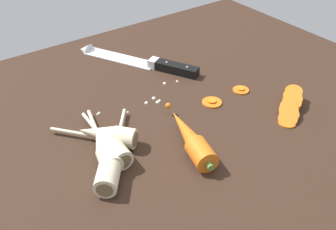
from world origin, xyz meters
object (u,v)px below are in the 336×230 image
at_px(chefs_knife, 134,60).
at_px(parsnip_back, 107,135).
at_px(whole_carrot, 191,138).
at_px(carrot_slice_stray_near, 212,102).
at_px(parsnip_mid_right, 112,158).
at_px(carrot_slice_stack, 290,107).
at_px(parsnip_mid_left, 104,146).
at_px(parsnip_front, 109,143).
at_px(carrot_slice_stray_mid, 241,89).

xyz_separation_m(chefs_knife, parsnip_back, (-0.22, -0.25, 0.01)).
height_order(whole_carrot, carrot_slice_stray_near, whole_carrot).
xyz_separation_m(parsnip_mid_right, carrot_slice_stack, (0.39, -0.07, -0.01)).
height_order(parsnip_mid_left, parsnip_mid_right, same).
height_order(parsnip_front, carrot_slice_stray_near, parsnip_front).
distance_m(parsnip_front, carrot_slice_stray_mid, 0.35).
height_order(chefs_knife, parsnip_mid_right, parsnip_mid_right).
distance_m(parsnip_back, carrot_slice_stray_mid, 0.34).
bearing_deg(parsnip_mid_left, carrot_slice_stray_mid, 1.88).
height_order(whole_carrot, parsnip_mid_left, whole_carrot).
xyz_separation_m(carrot_slice_stack, carrot_slice_stray_mid, (-0.02, 0.12, -0.01)).
distance_m(whole_carrot, carrot_slice_stray_mid, 0.24).
relative_size(chefs_knife, parsnip_front, 1.72).
bearing_deg(parsnip_front, carrot_slice_stray_near, 2.67).
bearing_deg(parsnip_front, whole_carrot, -30.77).
bearing_deg(parsnip_mid_left, parsnip_front, 0.28).
bearing_deg(carrot_slice_stray_mid, parsnip_front, -178.07).
distance_m(chefs_knife, parsnip_mid_right, 0.40).
relative_size(parsnip_front, carrot_slice_stack, 1.66).
xyz_separation_m(parsnip_mid_left, parsnip_back, (0.02, 0.03, 0.00)).
relative_size(whole_carrot, parsnip_mid_left, 1.05).
height_order(parsnip_mid_left, carrot_slice_stack, parsnip_mid_left).
bearing_deg(parsnip_mid_left, parsnip_mid_right, -97.16).
distance_m(parsnip_mid_left, parsnip_mid_right, 0.04).
bearing_deg(parsnip_mid_right, whole_carrot, -14.74).
relative_size(parsnip_front, parsnip_mid_right, 0.93).
xyz_separation_m(parsnip_front, parsnip_mid_left, (-0.01, -0.00, -0.00)).
xyz_separation_m(whole_carrot, carrot_slice_stack, (0.24, -0.03, -0.01)).
height_order(parsnip_back, carrot_slice_stray_near, parsnip_back).
bearing_deg(whole_carrot, chefs_knife, 75.13).
bearing_deg(parsnip_mid_left, chefs_knife, 49.46).
height_order(parsnip_back, carrot_slice_stack, parsnip_back).
relative_size(whole_carrot, parsnip_back, 1.36).
relative_size(parsnip_mid_right, parsnip_back, 1.35).
distance_m(parsnip_mid_right, carrot_slice_stack, 0.40).
height_order(parsnip_front, carrot_slice_stray_mid, parsnip_front).
bearing_deg(parsnip_back, chefs_knife, 49.24).
bearing_deg(parsnip_mid_right, carrot_slice_stray_mid, 7.95).
distance_m(carrot_slice_stray_near, carrot_slice_stray_mid, 0.09).
bearing_deg(whole_carrot, carrot_slice_stray_mid, 22.22).
bearing_deg(carrot_slice_stray_mid, parsnip_mid_right, -172.05).
distance_m(whole_carrot, parsnip_mid_right, 0.15).
relative_size(chefs_knife, whole_carrot, 1.58).
bearing_deg(parsnip_mid_right, parsnip_front, 68.19).
height_order(parsnip_front, parsnip_back, same).
xyz_separation_m(whole_carrot, carrot_slice_stray_mid, (0.22, 0.09, -0.02)).
relative_size(carrot_slice_stack, carrot_slice_stray_near, 2.57).
bearing_deg(carrot_slice_stray_mid, whole_carrot, -157.78).
distance_m(chefs_knife, carrot_slice_stack, 0.41).
distance_m(parsnip_back, carrot_slice_stray_near, 0.25).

